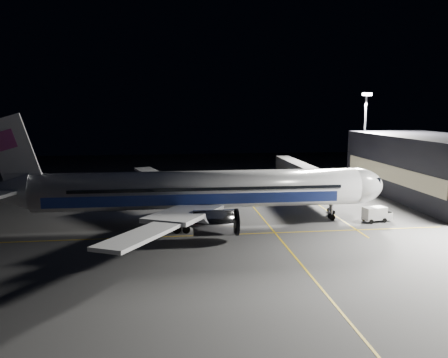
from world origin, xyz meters
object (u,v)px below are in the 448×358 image
object	(u,v)px
jet_bridge	(306,173)
floodlight_mast_north	(365,129)
baggage_tug	(192,195)
safety_cone_b	(173,215)
service_truck	(377,214)
airliner	(193,191)
safety_cone_c	(220,210)
safety_cone_a	(236,214)

from	to	relation	value
jet_bridge	floodlight_mast_north	size ratio (longest dim) A/B	1.66
baggage_tug	safety_cone_b	distance (m)	13.94
service_truck	baggage_tug	bearing A→B (deg)	131.71
jet_bridge	service_truck	xyz separation A→B (m)	(4.97, -19.97, -3.35)
airliner	safety_cone_c	xyz separation A→B (m)	(4.85, 7.21, -4.91)
airliner	baggage_tug	bearing A→B (deg)	88.08
floodlight_mast_north	service_truck	distance (m)	37.98
airliner	baggage_tug	xyz separation A→B (m)	(0.61, 18.22, -4.44)
floodlight_mast_north	service_truck	bearing A→B (deg)	-111.03
jet_bridge	safety_cone_c	xyz separation A→B (m)	(-18.23, -10.84, -4.33)
jet_bridge	safety_cone_a	world-z (taller)	jet_bridge
floodlight_mast_north	service_truck	size ratio (longest dim) A/B	4.32
safety_cone_a	safety_cone_b	world-z (taller)	safety_cone_a
baggage_tug	jet_bridge	bearing A→B (deg)	19.23
airliner	safety_cone_b	bearing A→B (deg)	123.08
floodlight_mast_north	baggage_tug	xyz separation A→B (m)	(-40.47, -13.76, -11.64)
jet_bridge	safety_cone_c	world-z (taller)	jet_bridge
airliner	jet_bridge	world-z (taller)	airliner
service_truck	safety_cone_b	size ratio (longest dim) A/B	8.72
safety_cone_a	service_truck	bearing A→B (deg)	-15.74
jet_bridge	safety_cone_a	size ratio (longest dim) A/B	57.52
safety_cone_b	service_truck	bearing A→B (deg)	-12.14
service_truck	jet_bridge	bearing A→B (deg)	91.96
safety_cone_b	safety_cone_c	distance (m)	8.33
jet_bridge	baggage_tug	size ratio (longest dim) A/B	13.12
safety_cone_a	safety_cone_c	xyz separation A→B (m)	(-2.23, 3.21, -0.04)
jet_bridge	floodlight_mast_north	distance (m)	24.06
baggage_tug	safety_cone_a	world-z (taller)	baggage_tug
airliner	floodlight_mast_north	xyz separation A→B (m)	(41.08, 31.99, 7.21)
floodlight_mast_north	safety_cone_b	size ratio (longest dim) A/B	37.68
floodlight_mast_north	service_truck	world-z (taller)	floodlight_mast_north
floodlight_mast_north	airliner	bearing A→B (deg)	-142.09
service_truck	baggage_tug	xyz separation A→B (m)	(-27.44, 20.13, -0.51)
service_truck	safety_cone_b	distance (m)	31.90
jet_bridge	service_truck	distance (m)	20.85
jet_bridge	airliner	bearing A→B (deg)	-141.96
floodlight_mast_north	safety_cone_a	xyz separation A→B (m)	(-34.00, -27.99, -12.07)
service_truck	baggage_tug	distance (m)	34.03
service_truck	safety_cone_a	bearing A→B (deg)	152.24
baggage_tug	safety_cone_b	world-z (taller)	baggage_tug
floodlight_mast_north	baggage_tug	distance (m)	44.30
service_truck	safety_cone_a	size ratio (longest dim) A/B	8.01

